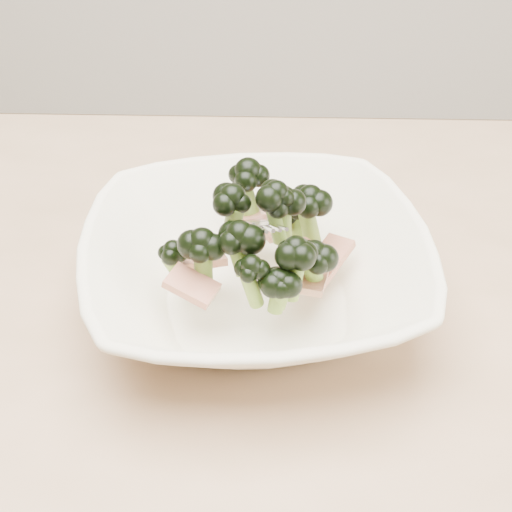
% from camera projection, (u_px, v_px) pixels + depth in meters
% --- Properties ---
extents(dining_table, '(1.20, 0.80, 0.75)m').
position_uv_depth(dining_table, '(135.00, 393.00, 0.68)').
color(dining_table, tan).
rests_on(dining_table, ground).
extents(broccoli_dish, '(0.33, 0.33, 0.13)m').
position_uv_depth(broccoli_dish, '(257.00, 265.00, 0.61)').
color(broccoli_dish, white).
rests_on(broccoli_dish, dining_table).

